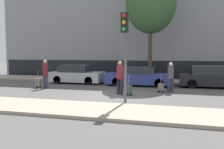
# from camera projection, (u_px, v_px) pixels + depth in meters

# --- Properties ---
(ground_plane) EXTENTS (80.00, 80.00, 0.00)m
(ground_plane) POSITION_uv_depth(u_px,v_px,m) (115.00, 96.00, 13.07)
(ground_plane) COLOR #565451
(sidewalk_near) EXTENTS (28.00, 2.50, 0.12)m
(sidewalk_near) POSITION_uv_depth(u_px,v_px,m) (90.00, 110.00, 9.47)
(sidewalk_near) COLOR tan
(sidewalk_near) RESTS_ON ground_plane
(sidewalk_far) EXTENTS (28.00, 3.00, 0.12)m
(sidewalk_far) POSITION_uv_depth(u_px,v_px,m) (138.00, 81.00, 19.78)
(sidewalk_far) COLOR tan
(sidewalk_far) RESTS_ON ground_plane
(building_facade) EXTENTS (28.00, 3.41, 10.57)m
(building_facade) POSITION_uv_depth(u_px,v_px,m) (145.00, 20.00, 23.07)
(building_facade) COLOR gray
(building_facade) RESTS_ON ground_plane
(parked_car_0) EXTENTS (3.92, 1.85, 1.36)m
(parked_car_0) POSITION_uv_depth(u_px,v_px,m) (77.00, 75.00, 18.60)
(parked_car_0) COLOR #B7BABF
(parked_car_0) RESTS_ON ground_plane
(parked_car_1) EXTENTS (4.56, 1.84, 1.29)m
(parked_car_1) POSITION_uv_depth(u_px,v_px,m) (139.00, 77.00, 17.16)
(parked_car_1) COLOR navy
(parked_car_1) RESTS_ON ground_plane
(parked_car_2) EXTENTS (4.10, 1.76, 1.41)m
(parked_car_2) POSITION_uv_depth(u_px,v_px,m) (212.00, 77.00, 16.16)
(parked_car_2) COLOR black
(parked_car_2) RESTS_ON ground_plane
(pedestrian_left) EXTENTS (0.35, 0.34, 1.82)m
(pedestrian_left) POSITION_uv_depth(u_px,v_px,m) (45.00, 72.00, 15.67)
(pedestrian_left) COLOR #383347
(pedestrian_left) RESTS_ON ground_plane
(trolley_left) EXTENTS (0.34, 0.29, 1.15)m
(trolley_left) POSITION_uv_depth(u_px,v_px,m) (38.00, 82.00, 15.93)
(trolley_left) COLOR slate
(trolley_left) RESTS_ON ground_plane
(pedestrian_center) EXTENTS (0.34, 0.34, 1.80)m
(pedestrian_center) POSITION_uv_depth(u_px,v_px,m) (120.00, 75.00, 13.32)
(pedestrian_center) COLOR #23232D
(pedestrian_center) RESTS_ON ground_plane
(trolley_center) EXTENTS (0.34, 0.29, 1.07)m
(trolley_center) POSITION_uv_depth(u_px,v_px,m) (129.00, 89.00, 13.07)
(trolley_center) COLOR #335138
(trolley_center) RESTS_ON ground_plane
(pedestrian_right) EXTENTS (0.34, 0.34, 1.70)m
(pedestrian_right) POSITION_uv_depth(u_px,v_px,m) (171.00, 75.00, 14.08)
(pedestrian_right) COLOR #383347
(pedestrian_right) RESTS_ON ground_plane
(trolley_right) EXTENTS (0.34, 0.29, 1.05)m
(trolley_right) POSITION_uv_depth(u_px,v_px,m) (161.00, 87.00, 14.10)
(trolley_right) COLOR slate
(trolley_right) RESTS_ON ground_plane
(traffic_light) EXTENTS (0.28, 0.47, 3.85)m
(traffic_light) POSITION_uv_depth(u_px,v_px,m) (125.00, 40.00, 10.30)
(traffic_light) COLOR #515154
(traffic_light) RESTS_ON ground_plane
(bare_tree_near_crossing) EXTENTS (3.70, 3.70, 8.06)m
(bare_tree_near_crossing) POSITION_uv_depth(u_px,v_px,m) (151.00, 3.00, 18.20)
(bare_tree_near_crossing) COLOR #4C3826
(bare_tree_near_crossing) RESTS_ON sidewalk_far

